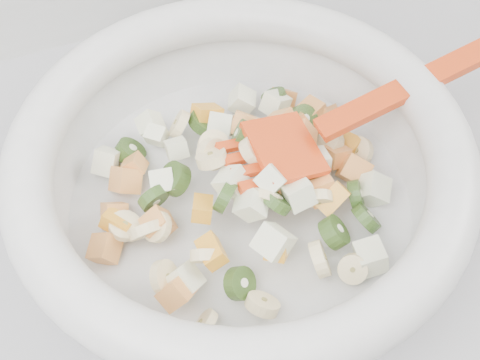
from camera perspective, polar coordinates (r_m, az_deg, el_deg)
name	(u,v)px	position (r m, az deg, el deg)	size (l,w,h in m)	color
mixing_bowl	(241,174)	(0.51, 0.08, 0.54)	(0.44, 0.35, 0.11)	silver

